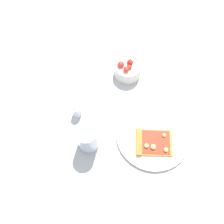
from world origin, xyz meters
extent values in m
plane|color=#B2B7BC|center=(0.00, 0.00, 0.00)|extent=(2.40, 2.40, 0.00)
cylinder|color=white|center=(0.03, -0.04, 0.01)|extent=(0.27, 0.27, 0.01)
cube|color=gold|center=(0.01, -0.07, 0.02)|extent=(0.16, 0.16, 0.01)
cube|color=#B77A33|center=(-0.03, -0.03, 0.02)|extent=(0.08, 0.08, 0.02)
cube|color=#B22D19|center=(0.01, -0.07, 0.02)|extent=(0.14, 0.14, 0.00)
sphere|color=#F2D87F|center=(0.05, -0.08, 0.03)|extent=(0.01, 0.01, 0.01)
sphere|color=#F2D87F|center=(0.02, -0.12, 0.03)|extent=(0.02, 0.02, 0.02)
sphere|color=#F2D87F|center=(-0.01, -0.08, 0.03)|extent=(0.02, 0.02, 0.02)
sphere|color=#EAD172|center=(-0.02, -0.06, 0.03)|extent=(0.02, 0.02, 0.02)
cylinder|color=white|center=(0.14, 0.20, 0.03)|extent=(0.10, 0.10, 0.05)
torus|color=white|center=(0.14, 0.20, 0.05)|extent=(0.10, 0.10, 0.01)
sphere|color=red|center=(0.13, 0.19, 0.06)|extent=(0.02, 0.02, 0.02)
sphere|color=red|center=(0.12, 0.22, 0.06)|extent=(0.03, 0.03, 0.03)
sphere|color=red|center=(0.15, 0.21, 0.06)|extent=(0.02, 0.02, 0.02)
sphere|color=red|center=(0.12, 0.19, 0.06)|extent=(0.02, 0.02, 0.02)
cylinder|color=silver|center=(-0.16, 0.08, 0.07)|extent=(0.07, 0.07, 0.13)
cylinder|color=black|center=(-0.16, 0.08, 0.05)|extent=(0.06, 0.06, 0.10)
cylinder|color=silver|center=(-0.12, 0.20, 0.03)|extent=(0.03, 0.03, 0.06)
cone|color=silver|center=(-0.12, 0.20, 0.06)|extent=(0.03, 0.03, 0.01)
camera|label=1|loc=(-0.27, -0.16, 0.92)|focal=42.95mm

